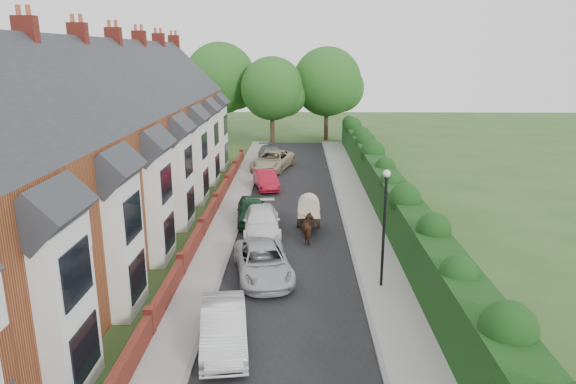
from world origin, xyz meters
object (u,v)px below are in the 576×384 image
car_beige (272,160)px  horse (309,229)px  car_silver_a (224,327)px  car_grey (271,155)px  car_green (252,210)px  lamppost (385,214)px  car_silver_b (263,262)px  horse_cart (309,211)px  car_white (261,222)px  car_red (266,180)px

car_beige → horse: bearing=-65.9°
car_silver_a → car_grey: 30.00m
horse → car_green: bearing=-53.4°
lamppost → car_silver_a: size_ratio=1.20×
horse → car_grey: bearing=-90.6°
car_silver_b → horse_cart: 6.58m
car_green → car_beige: 14.00m
car_grey → horse_cart: 18.45m
car_silver_b → car_beige: (-0.64, 21.59, 0.10)m
car_silver_b → horse_cart: size_ratio=1.76×
car_beige → car_grey: bearing=109.7°
car_beige → car_silver_b: bearing=-73.4°
car_beige → car_white: bearing=-74.5°
car_white → car_red: 9.73m
car_red → car_beige: 6.26m
car_silver_a → car_green: (-0.20, 13.20, 0.02)m
lamppost → car_silver_a: bearing=-142.8°
car_white → horse_cart: bearing=7.6°
car_green → car_red: 7.74m
car_white → car_silver_a: bearing=-98.1°
lamppost → car_grey: bearing=103.2°
car_red → car_grey: car_grey is taller
lamppost → car_green: 10.94m
car_silver_a → car_white: car_silver_a is taller
lamppost → car_grey: (-5.98, 25.40, -2.55)m
car_beige → horse_cart: 15.63m
horse → car_silver_b: bearing=54.8°
car_red → horse: horse is taller
car_silver_b → horse: horse is taller
car_grey → horse: 20.24m
car_red → horse: bearing=-87.1°
car_white → horse: (2.60, -1.21, 0.00)m
lamppost → car_white: (-5.55, 6.60, -2.59)m
car_white → car_green: bearing=103.7°
car_white → car_red: car_white is taller
lamppost → horse: 6.67m
horse → horse_cart: (0.00, 1.82, 0.46)m
horse_cart → car_beige: bearing=100.3°
car_white → horse_cart: size_ratio=1.72×
car_white → car_beige: (-0.18, 15.99, 0.08)m
car_silver_b → horse: size_ratio=2.97×
car_grey → car_green: bearing=-100.9°
lamppost → horse: size_ratio=3.06×
horse_cart → car_silver_a: bearing=-104.7°
car_beige → car_red: bearing=-76.7°
car_green → car_beige: (0.52, 13.99, 0.06)m
car_white → horse: size_ratio=2.91×
lamppost → car_green: (-6.26, 8.60, -2.56)m
car_silver_a → horse: same height
lamppost → horse_cart: 8.07m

